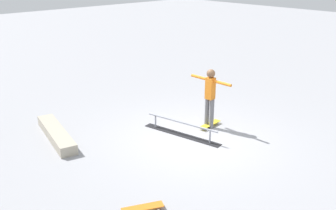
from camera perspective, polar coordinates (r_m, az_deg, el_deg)
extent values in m
plane|color=#9E9EA3|center=(10.22, 4.12, -5.05)|extent=(60.00, 60.00, 0.00)
cube|color=black|center=(10.42, 2.02, -4.47)|extent=(2.37, 0.71, 0.01)
cylinder|color=gray|center=(9.93, 6.29, -4.75)|extent=(0.04, 0.04, 0.37)
cylinder|color=gray|center=(10.81, -1.87, -2.45)|extent=(0.04, 0.04, 0.37)
cylinder|color=gray|center=(10.27, 2.04, -2.61)|extent=(2.17, 0.49, 0.05)
cube|color=#B2A893|center=(10.58, -16.35, -4.18)|extent=(2.41, 0.93, 0.27)
cylinder|color=slate|center=(10.83, 5.84, -1.11)|extent=(0.13, 0.13, 0.86)
cylinder|color=slate|center=(10.73, 6.54, -1.35)|extent=(0.13, 0.13, 0.86)
cube|color=orange|center=(10.53, 6.34, 2.49)|extent=(0.23, 0.20, 0.61)
sphere|color=brown|center=(10.41, 6.43, 4.70)|extent=(0.23, 0.23, 0.23)
cylinder|color=orange|center=(10.71, 4.73, 4.15)|extent=(0.58, 0.10, 0.08)
cylinder|color=orange|center=(10.23, 8.12, 3.23)|extent=(0.58, 0.10, 0.08)
cube|color=yellow|center=(10.96, 6.27, -2.84)|extent=(0.27, 0.81, 0.02)
cylinder|color=white|center=(10.72, 5.90, -3.69)|extent=(0.03, 0.06, 0.05)
cylinder|color=white|center=(10.85, 4.92, -3.36)|extent=(0.03, 0.06, 0.05)
cylinder|color=white|center=(11.13, 7.56, -2.82)|extent=(0.03, 0.06, 0.05)
cylinder|color=white|center=(11.25, 6.60, -2.52)|extent=(0.03, 0.06, 0.05)
cube|color=orange|center=(7.45, -3.81, -15.02)|extent=(0.52, 0.81, 0.02)
cylinder|color=white|center=(7.62, -1.98, -14.52)|extent=(0.05, 0.06, 0.05)
cylinder|color=white|center=(7.52, -6.10, -15.19)|extent=(0.05, 0.06, 0.05)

